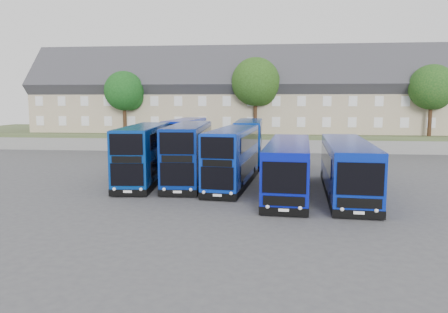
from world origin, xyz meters
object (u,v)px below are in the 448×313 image
coach_east_a (288,168)px  dd_front_mid (189,154)px  dd_front_left (144,155)px  tree_west (125,92)px  tree_east (433,89)px  tree_mid (257,84)px

coach_east_a → dd_front_mid: bearing=161.3°
dd_front_mid → coach_east_a: 7.91m
dd_front_left → tree_west: (-8.28, 20.81, 4.98)m
dd_front_mid → tree_east: bearing=37.3°
tree_west → tree_mid: size_ratio=0.83×
tree_mid → coach_east_a: bearing=-83.2°
dd_front_mid → tree_west: bearing=117.0°
tree_west → dd_front_mid: bearing=-60.4°
coach_east_a → tree_east: tree_east is taller
coach_east_a → tree_west: 30.63m
dd_front_left → coach_east_a: 10.92m
dd_front_left → coach_east_a: bearing=-18.9°
tree_east → coach_east_a: bearing=-126.1°
dd_front_mid → tree_west: tree_west is taller
dd_front_left → tree_mid: bearing=65.6°
tree_west → coach_east_a: bearing=-51.3°
dd_front_left → tree_west: tree_west is taller
dd_front_mid → tree_west: (-11.59, 20.43, 4.94)m
tree_west → tree_mid: tree_mid is taller
tree_mid → tree_east: tree_mid is taller
dd_front_left → tree_east: bearing=32.5°
tree_west → tree_east: size_ratio=0.94×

